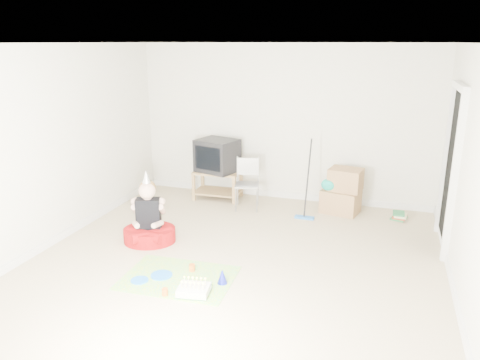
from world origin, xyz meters
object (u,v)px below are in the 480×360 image
(cardboard_boxes, at_px, (342,192))
(seated_woman, at_px, (149,226))
(tv_stand, at_px, (218,182))
(crt_tv, at_px, (217,155))
(birthday_cake, at_px, (194,291))
(folding_chair, at_px, (247,185))

(cardboard_boxes, bearing_deg, seated_woman, -140.46)
(tv_stand, bearing_deg, crt_tv, 116.57)
(tv_stand, height_order, birthday_cake, tv_stand)
(cardboard_boxes, relative_size, seated_woman, 0.71)
(folding_chair, xyz_separation_m, cardboard_boxes, (1.47, 0.30, -0.06))
(birthday_cake, bearing_deg, folding_chair, 94.90)
(crt_tv, bearing_deg, tv_stand, -46.38)
(crt_tv, xyz_separation_m, folding_chair, (0.64, -0.36, -0.36))
(crt_tv, xyz_separation_m, cardboard_boxes, (2.11, -0.06, -0.42))
(tv_stand, bearing_deg, folding_chair, -29.09)
(cardboard_boxes, distance_m, birthday_cake, 3.30)
(cardboard_boxes, bearing_deg, birthday_cake, -112.08)
(crt_tv, height_order, seated_woman, crt_tv)
(birthday_cake, bearing_deg, seated_woman, 135.39)
(seated_woman, bearing_deg, tv_stand, 83.04)
(tv_stand, height_order, crt_tv, crt_tv)
(tv_stand, relative_size, folding_chair, 0.95)
(crt_tv, distance_m, seated_woman, 2.09)
(folding_chair, xyz_separation_m, seated_woman, (-0.88, -1.65, -0.19))
(seated_woman, bearing_deg, cardboard_boxes, 39.54)
(crt_tv, bearing_deg, seated_woman, -79.91)
(crt_tv, height_order, cardboard_boxes, crt_tv)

